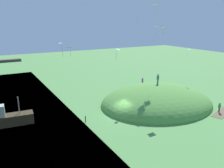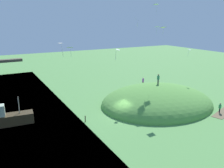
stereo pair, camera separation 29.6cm
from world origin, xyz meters
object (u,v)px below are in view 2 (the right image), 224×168
at_px(kite_3, 156,5).
at_px(kite_5, 157,27).
at_px(person_watching_kites, 143,81).
at_px(kite_6, 70,48).
at_px(kite_8, 189,50).
at_px(mooring_post, 85,119).
at_px(boat_on_lake, 5,119).
at_px(kite_10, 136,19).
at_px(kite_1, 163,28).
at_px(person_on_hilltop, 220,107).
at_px(person_walking_path, 158,78).
at_px(kite_0, 117,50).
at_px(kite_2, 61,44).

bearing_deg(kite_3, kite_5, -122.56).
distance_m(person_watching_kites, kite_6, 17.44).
bearing_deg(kite_8, mooring_post, -171.16).
xyz_separation_m(boat_on_lake, kite_10, (24.35, 3.96, 13.42)).
height_order(kite_1, kite_10, kite_10).
xyz_separation_m(boat_on_lake, kite_1, (25.39, -2.50, 12.05)).
bearing_deg(kite_6, kite_5, -13.24).
bearing_deg(person_on_hilltop, kite_8, -164.92).
height_order(person_walking_path, person_watching_kites, person_walking_path).
height_order(boat_on_lake, kite_6, kite_6).
xyz_separation_m(person_walking_path, kite_6, (-14.35, 5.98, 5.61)).
xyz_separation_m(kite_3, kite_6, (-17.23, 0.81, -7.33)).
relative_size(boat_on_lake, kite_0, 5.33).
height_order(person_walking_path, person_on_hilltop, person_walking_path).
xyz_separation_m(person_watching_kites, kite_3, (1.57, -1.14, 15.01)).
relative_size(person_on_hilltop, kite_10, 0.94).
relative_size(kite_3, kite_10, 1.08).
distance_m(person_walking_path, mooring_post, 16.12).
relative_size(person_on_hilltop, kite_6, 0.92).
xyz_separation_m(boat_on_lake, kite_5, (26.76, 0.73, 12.03)).
distance_m(person_on_hilltop, kite_8, 13.54).
bearing_deg(kite_6, mooring_post, -97.18).
height_order(kite_0, kite_10, kite_10).
relative_size(kite_0, kite_3, 0.75).
bearing_deg(kite_8, kite_10, 154.40).
xyz_separation_m(person_watching_kites, person_on_hilltop, (3.39, -15.98, -1.12)).
height_order(boat_on_lake, person_on_hilltop, boat_on_lake).
xyz_separation_m(person_watching_kites, kite_10, (-2.64, -0.74, 12.33)).
xyz_separation_m(person_on_hilltop, kite_6, (-19.05, 15.65, 8.79)).
xyz_separation_m(boat_on_lake, person_watching_kites, (27.00, 4.70, 1.09)).
height_order(kite_5, kite_10, kite_10).
bearing_deg(boat_on_lake, mooring_post, 162.27).
height_order(person_on_hilltop, kite_1, kite_1).
bearing_deg(boat_on_lake, kite_8, -175.86).
bearing_deg(kite_8, kite_3, 142.10).
relative_size(person_on_hilltop, kite_5, 1.05).
distance_m(kite_0, kite_5, 16.20).
distance_m(boat_on_lake, kite_5, 29.35).
bearing_deg(kite_0, kite_6, 99.39).
bearing_deg(kite_2, kite_1, -8.63).
xyz_separation_m(kite_2, kite_3, (20.03, 3.49, 6.27)).
bearing_deg(person_watching_kites, kite_5, -64.35).
bearing_deg(person_walking_path, kite_6, 171.39).
xyz_separation_m(person_walking_path, person_watching_kites, (1.31, 6.31, -2.06)).
height_order(person_watching_kites, kite_1, kite_1).
bearing_deg(kite_6, kite_2, -123.06).
height_order(person_watching_kites, kite_5, kite_5).
bearing_deg(mooring_post, person_on_hilltop, -19.02).
bearing_deg(kite_3, mooring_post, -156.69).
relative_size(boat_on_lake, kite_5, 4.85).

